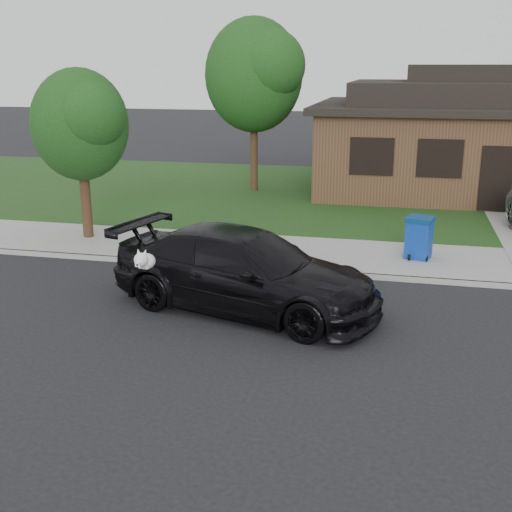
# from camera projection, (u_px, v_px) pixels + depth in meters

# --- Properties ---
(ground) EXTENTS (120.00, 120.00, 0.00)m
(ground) POSITION_uv_depth(u_px,v_px,m) (336.00, 337.00, 11.65)
(ground) COLOR black
(ground) RESTS_ON ground
(sidewalk) EXTENTS (60.00, 3.00, 0.12)m
(sidewalk) POSITION_uv_depth(u_px,v_px,m) (356.00, 257.00, 16.31)
(sidewalk) COLOR gray
(sidewalk) RESTS_ON ground
(curb) EXTENTS (60.00, 0.12, 0.12)m
(curb) POSITION_uv_depth(u_px,v_px,m) (351.00, 275.00, 14.91)
(curb) COLOR gray
(curb) RESTS_ON ground
(lawn) EXTENTS (60.00, 13.00, 0.13)m
(lawn) POSITION_uv_depth(u_px,v_px,m) (372.00, 197.00, 23.79)
(lawn) COLOR #193814
(lawn) RESTS_ON ground
(sedan) EXTENTS (5.95, 3.64, 1.61)m
(sedan) POSITION_uv_depth(u_px,v_px,m) (245.00, 271.00, 12.79)
(sedan) COLOR black
(sedan) RESTS_ON ground
(recycling_bin) EXTENTS (0.77, 0.77, 1.05)m
(recycling_bin) POSITION_uv_depth(u_px,v_px,m) (419.00, 237.00, 15.91)
(recycling_bin) COLOR navy
(recycling_bin) RESTS_ON sidewalk
(house) EXTENTS (12.60, 8.60, 4.65)m
(house) POSITION_uv_depth(u_px,v_px,m) (485.00, 137.00, 24.22)
(house) COLOR #422B1C
(house) RESTS_ON ground
(tree_0) EXTENTS (3.78, 3.60, 6.34)m
(tree_0) POSITION_uv_depth(u_px,v_px,m) (258.00, 73.00, 23.33)
(tree_0) COLOR #332114
(tree_0) RESTS_ON ground
(tree_2) EXTENTS (2.73, 2.60, 4.59)m
(tree_2) POSITION_uv_depth(u_px,v_px,m) (82.00, 123.00, 17.06)
(tree_2) COLOR #332114
(tree_2) RESTS_ON ground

